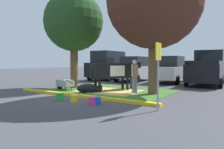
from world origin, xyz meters
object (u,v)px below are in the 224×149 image
person_handler (135,75)px  cow_holstein (114,71)px  pickup_truck_black (208,69)px  bucket_green (60,97)px  shade_tree_right (154,1)px  person_visitor_near (132,75)px  wheelbarrow (65,83)px  suv_black (109,65)px  bucket_pink (92,101)px  shade_tree_left (74,22)px  sedan_silver (134,69)px  bucket_yellow (74,99)px  bucket_blue (97,101)px  calf_lying (88,88)px  parking_sign (158,63)px  hatchback_white (170,70)px

person_handler → cow_holstein: bearing=172.1°
pickup_truck_black → bucket_green: bearing=-112.3°
shade_tree_right → person_visitor_near: (-1.87, 1.36, -3.68)m
wheelbarrow → suv_black: (-1.91, 7.24, 0.88)m
bucket_pink → shade_tree_left: bearing=140.0°
wheelbarrow → sedan_silver: size_ratio=0.36×
bucket_yellow → sedan_silver: size_ratio=0.07×
cow_holstein → pickup_truck_black: 7.33m
cow_holstein → bucket_blue: cow_holstein is taller
shade_tree_left → wheelbarrow: size_ratio=3.60×
bucket_blue → sedan_silver: 10.12m
calf_lying → bucket_blue: calf_lying is taller
calf_lying → suv_black: size_ratio=0.27×
shade_tree_right → person_visitor_near: bearing=143.9°
calf_lying → wheelbarrow: size_ratio=0.77×
bucket_pink → person_handler: bearing=89.4°
bucket_yellow → suv_black: (-4.89, 9.68, 1.12)m
suv_black → person_visitor_near: bearing=-43.9°
shade_tree_left → pickup_truck_black: size_ratio=1.07×
shade_tree_right → bucket_green: size_ratio=22.12×
calf_lying → bucket_yellow: calf_lying is taller
shade_tree_left → bucket_blue: (4.28, -3.39, -3.84)m
calf_lying → person_visitor_near: bearing=70.1°
calf_lying → wheelbarrow: bearing=174.0°
bucket_yellow → bucket_blue: size_ratio=0.93×
parking_sign → pickup_truck_black: bearing=90.2°
shade_tree_left → bucket_green: (2.51, -3.55, -3.83)m
wheelbarrow → bucket_green: 3.29m
person_handler → person_visitor_near: (-1.01, 1.66, -0.10)m
person_handler → pickup_truck_black: size_ratio=0.31×
wheelbarrow → bucket_pink: (3.86, -2.39, -0.24)m
bucket_blue → calf_lying: bearing=135.3°
suv_black → hatchback_white: 5.51m
sedan_silver → bucket_green: bearing=-81.1°
calf_lying → bucket_blue: bearing=-44.7°
shade_tree_right → calf_lying: size_ratio=5.49×
shade_tree_right → bucket_blue: 5.66m
cow_holstein → sedan_silver: 6.36m
calf_lying → shade_tree_right: bearing=26.7°
wheelbarrow → pickup_truck_black: pickup_truck_black is taller
sedan_silver → calf_lying: bearing=-80.9°
bucket_yellow → hatchback_white: hatchback_white is taller
bucket_yellow → wheelbarrow: bearing=140.8°
cow_holstein → wheelbarrow: bearing=-155.2°
bucket_green → person_handler: bearing=63.4°
shade_tree_left → bucket_green: size_ratio=18.85×
sedan_silver → pickup_truck_black: bearing=2.2°
bucket_yellow → pickup_truck_black: bearing=71.8°
wheelbarrow → pickup_truck_black: bearing=50.1°
hatchback_white → calf_lying: bearing=-102.4°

